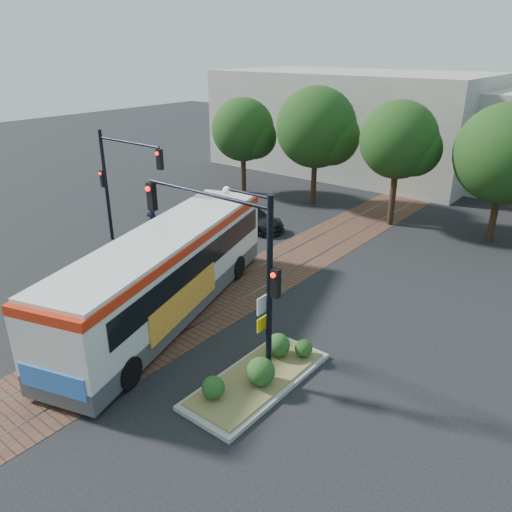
# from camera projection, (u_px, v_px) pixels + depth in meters

# --- Properties ---
(ground) EXTENTS (120.00, 120.00, 0.00)m
(ground) POSITION_uv_depth(u_px,v_px,m) (177.00, 322.00, 19.46)
(ground) COLOR black
(ground) RESTS_ON ground
(trackbed) EXTENTS (3.60, 40.00, 0.02)m
(trackbed) POSITION_uv_depth(u_px,v_px,m) (243.00, 286.00, 22.33)
(trackbed) COLOR brown
(trackbed) RESTS_ON ground
(tree_row) EXTENTS (26.40, 5.60, 7.67)m
(tree_row) POSITION_uv_depth(u_px,v_px,m) (397.00, 142.00, 28.68)
(tree_row) COLOR #382314
(tree_row) RESTS_ON ground
(warehouses) EXTENTS (40.00, 13.00, 8.00)m
(warehouses) POSITION_uv_depth(u_px,v_px,m) (441.00, 131.00, 38.95)
(warehouses) COLOR #ADA899
(warehouses) RESTS_ON ground
(city_bus) EXTENTS (6.42, 13.01, 3.43)m
(city_bus) POSITION_uv_depth(u_px,v_px,m) (167.00, 269.00, 19.43)
(city_bus) COLOR #444446
(city_bus) RESTS_ON ground
(traffic_island) EXTENTS (2.20, 5.20, 1.13)m
(traffic_island) POSITION_uv_depth(u_px,v_px,m) (260.00, 372.00, 15.91)
(traffic_island) COLOR gray
(traffic_island) RESTS_ON ground
(signal_pole_main) EXTENTS (5.49, 0.46, 6.00)m
(signal_pole_main) POSITION_uv_depth(u_px,v_px,m) (237.00, 254.00, 15.04)
(signal_pole_main) COLOR black
(signal_pole_main) RESTS_ON ground
(signal_pole_left) EXTENTS (4.99, 0.34, 6.00)m
(signal_pole_left) POSITION_uv_depth(u_px,v_px,m) (118.00, 174.00, 25.64)
(signal_pole_left) COLOR black
(signal_pole_left) RESTS_ON ground
(officer) EXTENTS (0.73, 0.62, 1.69)m
(officer) POSITION_uv_depth(u_px,v_px,m) (152.00, 220.00, 28.23)
(officer) COLOR black
(officer) RESTS_ON ground
(parked_car) EXTENTS (4.50, 1.86, 1.30)m
(parked_car) POSITION_uv_depth(u_px,v_px,m) (249.00, 218.00, 29.18)
(parked_car) COLOR black
(parked_car) RESTS_ON ground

